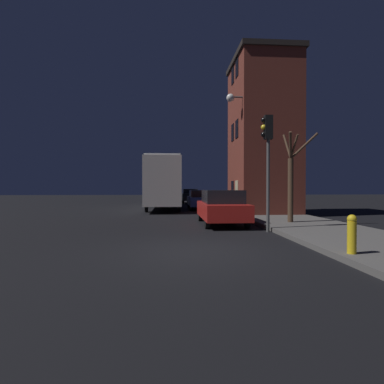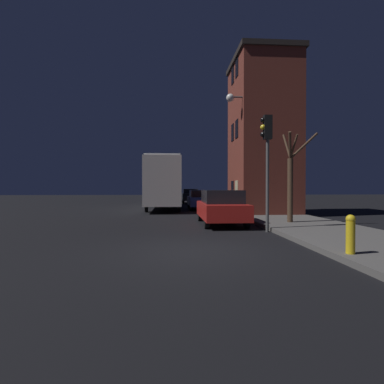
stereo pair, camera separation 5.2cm
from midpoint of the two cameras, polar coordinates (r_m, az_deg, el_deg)
ground_plane at (r=8.15m, az=0.26°, el=-11.05°), size 120.00×120.00×0.00m
sidewalk at (r=9.92m, az=31.49°, el=-8.58°), size 3.82×60.00×0.15m
brick_building at (r=19.67m, az=13.19°, el=10.55°), size 3.76×4.83×9.65m
streetlamp at (r=17.23m, az=9.01°, el=11.36°), size 1.19×0.44×6.74m
traffic_light at (r=11.71m, az=14.04°, el=8.04°), size 0.43×0.24×4.40m
bare_tree at (r=13.90m, az=18.31°, el=2.31°), size 1.44×1.32×3.98m
bus at (r=24.38m, az=-5.40°, el=2.24°), size 2.44×11.78×3.82m
car_near_lane at (r=13.66m, az=5.56°, el=-2.81°), size 1.84×4.36×1.57m
car_mid_lane at (r=22.93m, az=1.53°, el=-1.40°), size 1.80×4.25×1.48m
car_far_lane at (r=31.86m, az=-0.46°, el=-0.70°), size 1.71×3.88×1.53m
fire_hydrant at (r=7.87m, az=27.98°, el=-6.93°), size 0.21×0.21×0.91m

